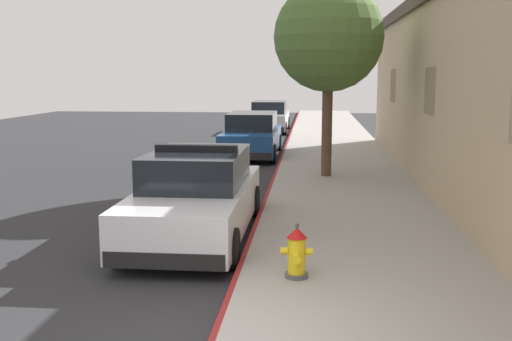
% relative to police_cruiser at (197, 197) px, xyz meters
% --- Properties ---
extents(ground_plane, '(30.38, 60.00, 0.20)m').
position_rel_police_cruiser_xyz_m(ground_plane, '(-3.09, 5.37, -0.84)').
color(ground_plane, '#2B2B2D').
extents(sidewalk_pavement, '(3.66, 60.00, 0.17)m').
position_rel_police_cruiser_xyz_m(sidewalk_pavement, '(2.91, 5.37, -0.66)').
color(sidewalk_pavement, '#9E9991').
rests_on(sidewalk_pavement, ground).
extents(curb_painted_edge, '(0.08, 60.00, 0.17)m').
position_rel_police_cruiser_xyz_m(curb_painted_edge, '(1.04, 5.37, -0.66)').
color(curb_painted_edge, maroon).
rests_on(curb_painted_edge, ground).
extents(police_cruiser, '(1.94, 4.84, 1.68)m').
position_rel_police_cruiser_xyz_m(police_cruiser, '(0.00, 0.00, 0.00)').
color(police_cruiser, white).
rests_on(police_cruiser, ground).
extents(parked_car_silver_ahead, '(1.94, 4.84, 1.56)m').
position_rel_police_cruiser_xyz_m(parked_car_silver_ahead, '(-0.11, 10.83, -0.00)').
color(parked_car_silver_ahead, navy).
rests_on(parked_car_silver_ahead, ground).
extents(parked_car_dark_far, '(1.94, 4.84, 1.56)m').
position_rel_police_cruiser_xyz_m(parked_car_dark_far, '(-0.15, 20.08, -0.00)').
color(parked_car_dark_far, '#B2B5BA').
rests_on(parked_car_dark_far, ground).
extents(fire_hydrant, '(0.44, 0.40, 0.76)m').
position_rel_police_cruiser_xyz_m(fire_hydrant, '(1.87, -2.50, -0.23)').
color(fire_hydrant, '#4C4C51').
rests_on(fire_hydrant, sidewalk_pavement).
extents(street_tree, '(2.93, 2.93, 5.21)m').
position_rel_police_cruiser_xyz_m(street_tree, '(2.45, 5.87, 3.15)').
color(street_tree, brown).
rests_on(street_tree, sidewalk_pavement).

